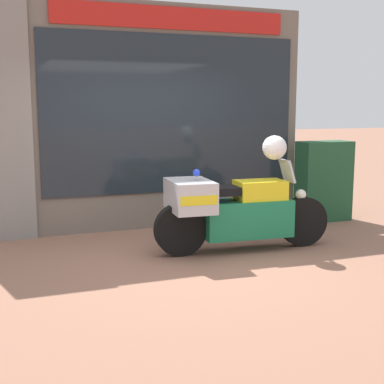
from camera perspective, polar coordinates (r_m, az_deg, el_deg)
name	(u,v)px	position (r m, az deg, el deg)	size (l,w,h in m)	color
ground_plane	(185,260)	(6.50, -0.72, -7.31)	(60.00, 60.00, 0.00)	#8E604C
shop_building	(113,117)	(8.04, -8.46, 7.87)	(5.16, 0.55, 3.33)	#6B6056
window_display	(167,196)	(8.40, -2.70, -0.38)	(3.70, 0.30, 1.84)	slate
paramedic_motorcycle	(232,209)	(6.79, 4.24, -1.83)	(2.35, 0.78, 1.16)	black
utility_cabinet	(324,181)	(8.87, 13.86, 1.14)	(0.86, 0.41, 1.28)	#1E4C2D
white_helmet	(274,148)	(6.91, 8.79, 4.71)	(0.31, 0.31, 0.31)	white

